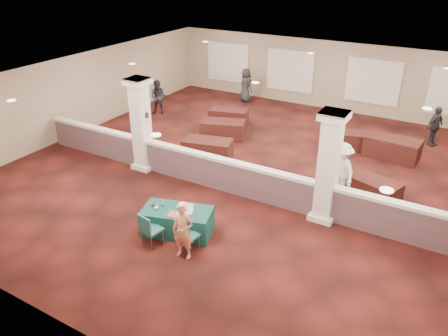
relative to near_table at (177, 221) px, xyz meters
The scene contains 32 objects.
ground 4.19m from the near_table, 87.65° to the left, with size 16.00×16.00×0.00m, color #4A1612.
wall_back 12.23m from the near_table, 89.20° to the left, with size 16.00×0.04×3.20m, color gray.
wall_front 4.03m from the near_table, 87.45° to the right, with size 16.00×0.04×3.20m, color gray.
wall_left 8.96m from the near_table, 151.97° to the left, with size 0.04×16.00×3.20m, color gray.
ceiling 5.05m from the near_table, 87.65° to the left, with size 16.00×16.00×0.02m, color silver.
partition_wall 2.68m from the near_table, 86.33° to the left, with size 15.60×0.28×1.10m.
column_left 4.45m from the near_table, 141.30° to the left, with size 0.72×0.72×3.20m.
column_right 4.34m from the near_table, 40.07° to the left, with size 0.72×0.72×3.20m.
sconce_left 4.78m from the near_table, 143.53° to the left, with size 0.12×0.12×0.18m.
sconce_right 4.37m from the near_table, 138.82° to the left, with size 0.12×0.12×0.18m.
near_table is the anchor object (origin of this frame).
conf_chair_main 0.89m from the near_table, 38.16° to the right, with size 0.48×0.48×0.85m.
conf_chair_side 0.93m from the near_table, 106.36° to the right, with size 0.55×0.56×0.95m.
woman 1.14m from the near_table, 45.85° to the right, with size 0.55×0.37×1.53m, color #DB7E5F.
far_table_front_left 6.84m from the near_table, 109.92° to the left, with size 1.77×0.88×0.72m, color black.
far_table_front_center 4.83m from the near_table, 112.27° to the left, with size 1.75×0.88×0.71m, color black.
far_table_front_right 6.06m from the near_table, 47.44° to the left, with size 1.65×0.82×0.67m, color black.
far_table_back_left 8.47m from the near_table, 110.08° to the left, with size 1.65×0.82×0.67m, color black.
far_table_back_center 8.20m from the near_table, 74.65° to the left, with size 1.62×0.81×0.66m, color black.
far_table_back_right 8.83m from the near_table, 62.84° to the left, with size 1.91×0.96×0.78m, color black.
attendee_a 9.76m from the near_table, 130.48° to the left, with size 0.77×0.43×1.60m, color black.
attendee_b 5.28m from the near_table, 52.85° to the left, with size 1.12×0.52×1.76m, color silver.
attendee_c 11.16m from the near_table, 62.44° to the left, with size 0.92×0.44×1.57m, color black.
attendee_d 11.79m from the near_table, 108.56° to the left, with size 0.83×0.45×1.68m, color black.
laptop_base 0.47m from the near_table, ahead, with size 0.32×0.22×0.02m, color silver.
laptop_screen 0.56m from the near_table, 28.85° to the left, with size 0.32×0.01×0.21m, color silver.
screen_glow 0.55m from the near_table, 27.57° to the left, with size 0.29×0.00×0.18m, color silver.
knitting 0.44m from the near_table, 62.07° to the right, with size 0.39×0.29×0.03m, color #BD461E.
yarn_cream 0.68m from the near_table, 153.07° to the right, with size 0.11×0.11×0.11m, color beige.
yarn_red 0.79m from the near_table, 167.46° to the right, with size 0.10×0.10×0.10m, color maroon.
yarn_grey 0.61m from the near_table, behind, with size 0.10×0.10×0.10m, color #4C4C51.
scissors 0.78m from the near_table, ahead, with size 0.12×0.03×0.01m, color #AE1222.
Camera 1 is at (5.86, -12.06, 6.87)m, focal length 35.00 mm.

